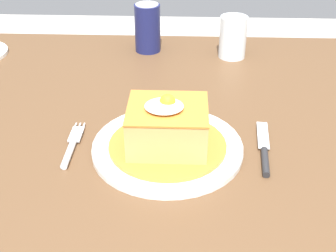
# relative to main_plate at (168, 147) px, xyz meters

# --- Properties ---
(dining_table) EXTENTS (1.42, 1.05, 0.75)m
(dining_table) POSITION_rel_main_plate_xyz_m (0.04, 0.05, -0.10)
(dining_table) COLOR brown
(dining_table) RESTS_ON ground_plane
(main_plate) EXTENTS (0.27, 0.27, 0.02)m
(main_plate) POSITION_rel_main_plate_xyz_m (0.00, 0.00, 0.00)
(main_plate) COLOR white
(main_plate) RESTS_ON dining_table
(sandwich_meal) EXTENTS (0.21, 0.21, 0.10)m
(sandwich_meal) POSITION_rel_main_plate_xyz_m (-0.00, -0.00, 0.04)
(sandwich_meal) COLOR orange
(sandwich_meal) RESTS_ON main_plate
(fork) EXTENTS (0.02, 0.14, 0.01)m
(fork) POSITION_rel_main_plate_xyz_m (-0.17, -0.00, -0.00)
(fork) COLOR silver
(fork) RESTS_ON dining_table
(knife) EXTENTS (0.03, 0.17, 0.01)m
(knife) POSITION_rel_main_plate_xyz_m (0.17, -0.01, -0.00)
(knife) COLOR #262628
(knife) RESTS_ON dining_table
(soda_can) EXTENTS (0.07, 0.07, 0.12)m
(soda_can) POSITION_rel_main_plate_xyz_m (-0.07, 0.47, 0.05)
(soda_can) COLOR #191E51
(soda_can) RESTS_ON dining_table
(drinking_glass) EXTENTS (0.07, 0.07, 0.10)m
(drinking_glass) POSITION_rel_main_plate_xyz_m (0.15, 0.43, 0.04)
(drinking_glass) COLOR gold
(drinking_glass) RESTS_ON dining_table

